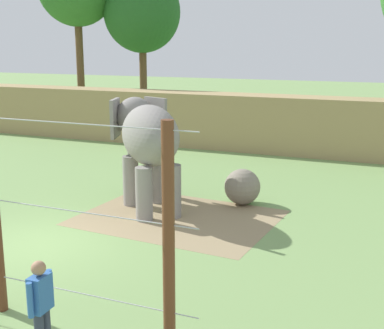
{
  "coord_description": "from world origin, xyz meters",
  "views": [
    {
      "loc": [
        8.16,
        -9.72,
        4.79
      ],
      "look_at": [
        2.41,
        3.85,
        1.4
      ],
      "focal_mm": 49.59,
      "sensor_mm": 36.0,
      "label": 1
    }
  ],
  "objects": [
    {
      "name": "dirt_patch",
      "position": [
        2.27,
        3.16,
        0.0
      ],
      "size": [
        5.56,
        4.39,
        0.01
      ],
      "primitive_type": "cube",
      "rotation": [
        0.0,
        0.0,
        -0.07
      ],
      "color": "#937F5B",
      "rests_on": "ground"
    },
    {
      "name": "tree_left_of_centre",
      "position": [
        -7.08,
        18.75,
        6.52
      ],
      "size": [
        4.49,
        4.49,
        8.92
      ],
      "color": "brown",
      "rests_on": "ground"
    },
    {
      "name": "elephant",
      "position": [
        1.07,
        3.7,
        2.09
      ],
      "size": [
        3.49,
        3.61,
        3.16
      ],
      "color": "gray",
      "rests_on": "ground"
    },
    {
      "name": "enrichment_ball",
      "position": [
        3.54,
        5.1,
        0.55
      ],
      "size": [
        1.09,
        1.09,
        1.09
      ],
      "primitive_type": "sphere",
      "color": "gray",
      "rests_on": "ground"
    },
    {
      "name": "zookeeper",
      "position": [
        3.26,
        -3.93,
        0.93
      ],
      "size": [
        0.24,
        0.58,
        1.67
      ],
      "color": "#33384C",
      "rests_on": "ground"
    },
    {
      "name": "ground_plane",
      "position": [
        0.0,
        0.0,
        0.0
      ],
      "size": [
        120.0,
        120.0,
        0.0
      ],
      "primitive_type": "plane",
      "color": "#759956"
    },
    {
      "name": "embankment_wall",
      "position": [
        0.0,
        13.35,
        1.26
      ],
      "size": [
        36.0,
        1.8,
        2.51
      ],
      "primitive_type": "cube",
      "color": "tan",
      "rests_on": "ground"
    }
  ]
}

